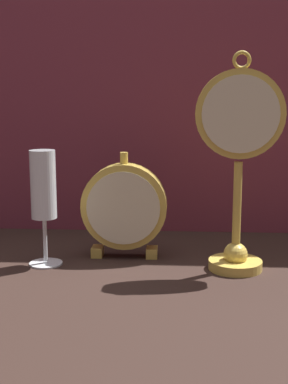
% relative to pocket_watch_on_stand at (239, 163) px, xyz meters
% --- Properties ---
extents(ground_plane, '(4.00, 4.00, 0.00)m').
position_rel_pocket_watch_on_stand_xyz_m(ground_plane, '(-0.15, -0.07, -0.18)').
color(ground_plane, black).
extents(fabric_backdrop_drape, '(1.80, 0.01, 0.65)m').
position_rel_pocket_watch_on_stand_xyz_m(fabric_backdrop_drape, '(-0.15, 0.25, 0.15)').
color(fabric_backdrop_drape, brown).
rests_on(fabric_backdrop_drape, ground_plane).
extents(pocket_watch_on_stand, '(0.14, 0.09, 0.36)m').
position_rel_pocket_watch_on_stand_xyz_m(pocket_watch_on_stand, '(0.00, 0.00, 0.00)').
color(pocket_watch_on_stand, gold).
rests_on(pocket_watch_on_stand, ground_plane).
extents(mantel_clock_silver, '(0.15, 0.04, 0.19)m').
position_rel_pocket_watch_on_stand_xyz_m(mantel_clock_silver, '(-0.19, 0.06, -0.09)').
color(mantel_clock_silver, gold).
rests_on(mantel_clock_silver, ground_plane).
extents(champagne_flute, '(0.06, 0.06, 0.20)m').
position_rel_pocket_watch_on_stand_xyz_m(champagne_flute, '(-0.33, 0.01, -0.05)').
color(champagne_flute, silver).
rests_on(champagne_flute, ground_plane).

